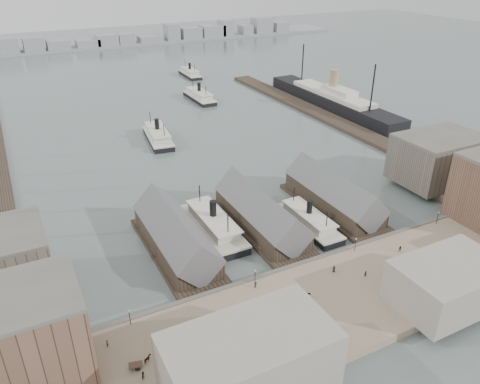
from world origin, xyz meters
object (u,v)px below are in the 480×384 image
ocean_steamer (332,99)px  horse_cart_right (431,267)px  ferry_docked_west (213,224)px  horse_cart_left (144,361)px  horse_cart_center (304,297)px

ocean_steamer → horse_cart_right: (-65.61, -126.49, -1.38)m
ferry_docked_west → horse_cart_left: bearing=-129.1°
ocean_steamer → horse_cart_left: (-137.49, -123.15, -1.35)m
ferry_docked_west → horse_cart_left: ferry_docked_west is taller
horse_cart_center → horse_cart_left: bearing=99.5°
horse_cart_center → horse_cart_right: size_ratio=1.06×
horse_cart_right → ocean_steamer: bearing=-35.4°
ferry_docked_west → horse_cart_center: size_ratio=6.05×
ocean_steamer → ferry_docked_west: bearing=-141.6°
horse_cart_left → horse_cart_right: size_ratio=1.03×
ferry_docked_west → ocean_steamer: ocean_steamer is taller
ocean_steamer → horse_cart_center: ocean_steamer is taller
horse_cart_right → horse_cart_left: bearing=79.4°
horse_cart_left → horse_cart_right: bearing=-79.5°
ferry_docked_west → horse_cart_center: (4.87, -38.62, 0.30)m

